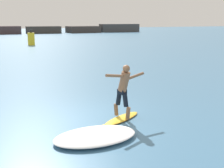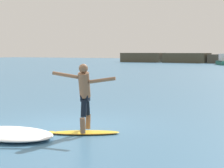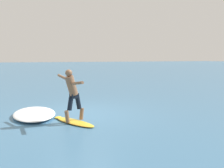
{
  "view_description": "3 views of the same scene",
  "coord_description": "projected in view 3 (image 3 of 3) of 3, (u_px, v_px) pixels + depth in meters",
  "views": [
    {
      "loc": [
        -3.06,
        -9.34,
        3.22
      ],
      "look_at": [
        1.21,
        0.69,
        0.93
      ],
      "focal_mm": 50.0,
      "sensor_mm": 36.0,
      "label": 1
    },
    {
      "loc": [
        6.39,
        -8.42,
        2.12
      ],
      "look_at": [
        0.95,
        0.98,
        1.18
      ],
      "focal_mm": 60.0,
      "sensor_mm": 36.0,
      "label": 2
    },
    {
      "loc": [
        8.18,
        -1.78,
        2.2
      ],
      "look_at": [
        0.88,
        0.86,
        1.25
      ],
      "focal_mm": 35.0,
      "sensor_mm": 36.0,
      "label": 3
    }
  ],
  "objects": [
    {
      "name": "surfboard",
      "position": [
        74.0,
        122.0,
        7.37
      ],
      "size": [
        1.81,
        1.33,
        0.21
      ],
      "color": "yellow",
      "rests_on": "ground"
    },
    {
      "name": "ground_plane",
      "position": [
        84.0,
        114.0,
        8.5
      ],
      "size": [
        200.0,
        200.0,
        0.0
      ],
      "primitive_type": "plane",
      "color": "teal"
    },
    {
      "name": "surfer",
      "position": [
        72.0,
        91.0,
        7.17
      ],
      "size": [
        1.57,
        0.82,
        1.74
      ],
      "color": "brown",
      "rests_on": "surfboard"
    },
    {
      "name": "wave_foam_at_tail",
      "position": [
        34.0,
        114.0,
        8.2
      ],
      "size": [
        2.47,
        1.68,
        0.2
      ],
      "color": "white",
      "rests_on": "ground"
    }
  ]
}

